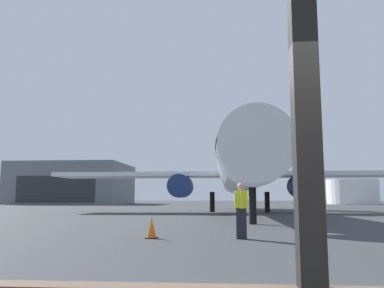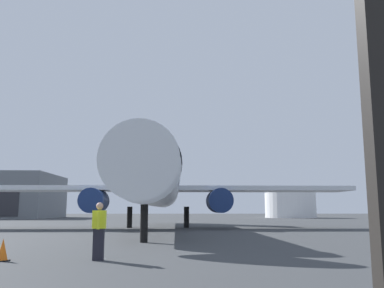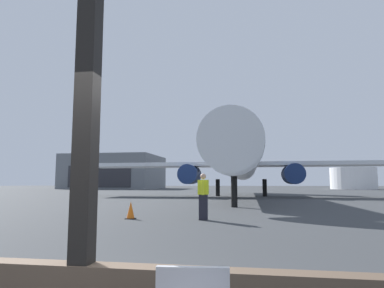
% 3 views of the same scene
% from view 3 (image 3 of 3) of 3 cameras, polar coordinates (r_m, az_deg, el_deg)
% --- Properties ---
extents(ground_plane, '(220.00, 220.00, 0.00)m').
position_cam_3_polar(ground_plane, '(43.20, 7.54, -8.36)').
color(ground_plane, '#383A3D').
extents(window_frame, '(8.21, 0.24, 3.84)m').
position_cam_3_polar(window_frame, '(3.54, -17.73, -6.46)').
color(window_frame, brown).
rests_on(window_frame, ground).
extents(airplane, '(31.60, 33.32, 10.26)m').
position_cam_3_polar(airplane, '(32.76, 8.09, -2.83)').
color(airplane, silver).
rests_on(airplane, ground).
extents(ground_crew_worker, '(0.40, 0.57, 1.74)m').
position_cam_3_polar(ground_crew_worker, '(12.86, 1.92, -8.75)').
color(ground_crew_worker, black).
rests_on(ground_crew_worker, ground).
extents(traffic_cone, '(0.36, 0.36, 0.66)m').
position_cam_3_polar(traffic_cone, '(13.52, -10.33, -11.03)').
color(traffic_cone, orange).
rests_on(traffic_cone, ground).
extents(distant_hangar, '(20.61, 17.94, 7.86)m').
position_cam_3_polar(distant_hangar, '(83.89, -12.85, -4.67)').
color(distant_hangar, slate).
rests_on(distant_hangar, ground).
extents(fuel_storage_tank, '(9.34, 9.34, 4.63)m').
position_cam_3_polar(fuel_storage_tank, '(80.51, 25.59, -5.27)').
color(fuel_storage_tank, white).
rests_on(fuel_storage_tank, ground).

